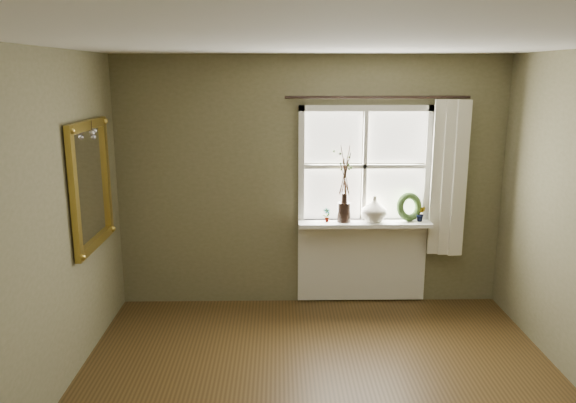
% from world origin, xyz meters
% --- Properties ---
extents(ceiling, '(4.50, 4.50, 0.00)m').
position_xyz_m(ceiling, '(0.00, 0.00, 2.60)').
color(ceiling, silver).
rests_on(ceiling, ground).
extents(wall_back, '(4.00, 0.10, 2.60)m').
position_xyz_m(wall_back, '(0.00, 2.30, 1.30)').
color(wall_back, '#6A6546').
rests_on(wall_back, ground).
extents(wall_left, '(0.10, 4.50, 2.60)m').
position_xyz_m(wall_left, '(-2.05, 0.00, 1.30)').
color(wall_left, '#6A6546').
rests_on(wall_left, ground).
extents(window_frame, '(1.36, 0.06, 1.24)m').
position_xyz_m(window_frame, '(0.55, 2.23, 1.48)').
color(window_frame, white).
rests_on(window_frame, wall_back).
extents(window_sill, '(1.36, 0.26, 0.04)m').
position_xyz_m(window_sill, '(0.55, 2.12, 0.90)').
color(window_sill, white).
rests_on(window_sill, wall_back).
extents(window_apron, '(1.36, 0.04, 0.88)m').
position_xyz_m(window_apron, '(0.55, 2.23, 0.46)').
color(window_apron, white).
rests_on(window_apron, ground).
extents(dark_jug, '(0.17, 0.17, 0.20)m').
position_xyz_m(dark_jug, '(0.34, 2.12, 1.02)').
color(dark_jug, black).
rests_on(dark_jug, window_sill).
extents(cream_vase, '(0.32, 0.32, 0.27)m').
position_xyz_m(cream_vase, '(0.65, 2.12, 1.05)').
color(cream_vase, beige).
rests_on(cream_vase, window_sill).
extents(wreath, '(0.33, 0.24, 0.31)m').
position_xyz_m(wreath, '(1.02, 2.16, 1.03)').
color(wreath, '#304B21').
rests_on(wreath, window_sill).
extents(potted_plant_left, '(0.09, 0.08, 0.15)m').
position_xyz_m(potted_plant_left, '(0.16, 2.12, 0.99)').
color(potted_plant_left, '#304B21').
rests_on(potted_plant_left, window_sill).
extents(potted_plant_right, '(0.10, 0.08, 0.16)m').
position_xyz_m(potted_plant_right, '(1.13, 2.12, 1.00)').
color(potted_plant_right, '#304B21').
rests_on(potted_plant_right, window_sill).
extents(curtain, '(0.36, 0.12, 1.59)m').
position_xyz_m(curtain, '(1.39, 2.13, 1.37)').
color(curtain, beige).
rests_on(curtain, wall_back).
extents(curtain_rod, '(1.84, 0.03, 0.03)m').
position_xyz_m(curtain_rod, '(0.65, 2.17, 2.18)').
color(curtain_rod, black).
rests_on(curtain_rod, wall_back).
extents(gilt_mirror, '(0.10, 0.93, 1.11)m').
position_xyz_m(gilt_mirror, '(-1.96, 1.36, 1.47)').
color(gilt_mirror, white).
rests_on(gilt_mirror, wall_left).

